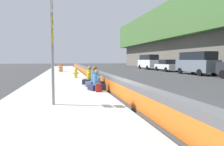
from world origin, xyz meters
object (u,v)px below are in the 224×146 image
fire_hydrant (76,73)px  seated_person_rear (90,78)px  route_sign_post (52,44)px  seated_person_foreground (97,84)px  seated_person_middle (95,80)px  parked_car_midline (148,62)px  construction_barrel (61,68)px  parked_car_fourth (167,65)px  backpack (98,88)px  parked_car_third (197,63)px

fire_hydrant → seated_person_rear: bearing=-172.1°
route_sign_post → seated_person_foreground: 3.86m
route_sign_post → seated_person_middle: size_ratio=3.05×
seated_person_rear → parked_car_midline: parked_car_midline is taller
construction_barrel → fire_hydrant: bearing=-171.2°
fire_hydrant → parked_car_fourth: parked_car_fourth is taller
seated_person_rear → construction_barrel: (13.61, 2.03, 0.12)m
seated_person_rear → seated_person_foreground: bearing=-179.1°
seated_person_middle → backpack: size_ratio=2.95×
seated_person_middle → parked_car_third: parked_car_third is taller
fire_hydrant → seated_person_foreground: 6.90m
route_sign_post → seated_person_foreground: bearing=-35.3°
backpack → construction_barrel: construction_barrel is taller
fire_hydrant → seated_person_foreground: seated_person_foreground is taller
seated_person_rear → parked_car_fourth: bearing=-45.3°
fire_hydrant → construction_barrel: construction_barrel is taller
route_sign_post → construction_barrel: 18.93m
seated_person_foreground → parked_car_third: bearing=-55.7°
seated_person_foreground → route_sign_post: bearing=144.7°
route_sign_post → backpack: size_ratio=9.00×
seated_person_rear → parked_car_midline: size_ratio=0.22×
seated_person_middle → construction_barrel: size_ratio=1.24×
parked_car_third → seated_person_middle: bearing=121.0°
seated_person_foreground → construction_barrel: 16.19m
fire_hydrant → backpack: 7.48m
backpack → parked_car_midline: size_ratio=0.08×
seated_person_rear → parked_car_third: (6.35, -12.96, 0.86)m
parked_car_third → fire_hydrant: bearing=98.1°
seated_person_middle → parked_car_third: bearing=-59.0°
route_sign_post → seated_person_foreground: (2.80, -1.98, -1.77)m
parked_car_third → parked_car_midline: bearing=-0.2°
fire_hydrant → seated_person_rear: 4.46m
seated_person_rear → backpack: seated_person_rear is taller
construction_barrel → parked_car_third: size_ratio=0.18×
backpack → construction_barrel: bearing=7.0°
seated_person_middle → parked_car_fourth: (14.22, -12.90, 0.35)m
backpack → seated_person_foreground: bearing=-2.2°
backpack → route_sign_post: bearing=138.6°
route_sign_post → construction_barrel: route_sign_post is taller
route_sign_post → seated_person_foreground: route_sign_post is taller
seated_person_foreground → backpack: bearing=177.8°
fire_hydrant → construction_barrel: size_ratio=0.93×
parked_car_fourth → fire_hydrant: bearing=121.8°
seated_person_rear → parked_car_midline: (19.05, -12.99, 0.86)m
parked_car_midline → construction_barrel: bearing=109.9°
fire_hydrant → parked_car_fourth: (8.45, -13.62, 0.27)m
seated_person_middle → seated_person_rear: 1.36m
fire_hydrant → parked_car_third: 13.73m
seated_person_foreground → parked_car_fourth: bearing=-40.3°
seated_person_foreground → seated_person_rear: seated_person_rear is taller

